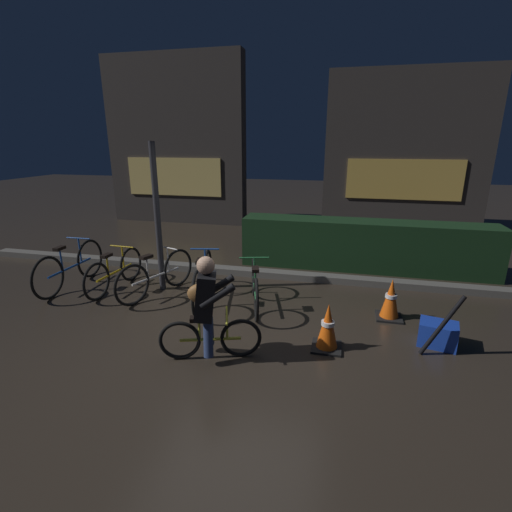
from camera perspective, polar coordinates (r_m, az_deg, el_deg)
name	(u,v)px	position (r m, az deg, el deg)	size (l,w,h in m)	color
ground_plane	(231,333)	(5.07, -3.84, -11.59)	(40.00, 40.00, 0.00)	#2D261E
sidewalk_curb	(265,273)	(6.99, 1.44, -2.67)	(12.00, 0.24, 0.12)	#56544F
hedge_row	(365,245)	(7.61, 16.30, 1.60)	(4.80, 0.70, 0.96)	black
storefront_left	(176,142)	(11.84, -12.15, 16.63)	(4.20, 0.54, 4.80)	#383330
storefront_right	(405,152)	(11.54, 21.85, 14.56)	(4.39, 0.54, 4.30)	#383330
street_post	(158,219)	(6.30, -14.80, 5.46)	(0.10, 0.10, 2.44)	#2D2D33
parked_bike_leftmost	(70,267)	(7.16, -26.47, -1.48)	(0.46, 1.76, 0.81)	black
parked_bike_left_mid	(115,271)	(6.75, -20.75, -2.22)	(0.46, 1.53, 0.70)	black
parked_bike_center_left	(156,275)	(6.30, -14.95, -2.82)	(0.61, 1.56, 0.76)	black
parked_bike_center_right	(203,280)	(5.88, -8.11, -3.68)	(0.48, 1.70, 0.79)	black
parked_bike_right_mid	(255,287)	(5.66, -0.16, -4.69)	(0.53, 1.51, 0.72)	black
traffic_cone_near	(328,327)	(4.67, 10.89, -10.63)	(0.36, 0.36, 0.60)	black
traffic_cone_far	(391,299)	(5.65, 19.87, -6.25)	(0.36, 0.36, 0.60)	black
blue_crate	(438,334)	(5.23, 25.99, -10.65)	(0.44, 0.32, 0.30)	#193DB7
cyclist	(207,308)	(4.30, -7.48, -7.85)	(1.14, 0.50, 1.25)	black
closed_umbrella	(442,326)	(4.90, 26.52, -9.50)	(0.05, 0.05, 0.85)	black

